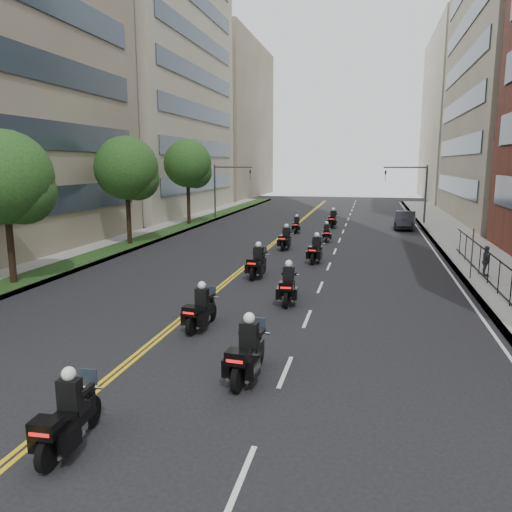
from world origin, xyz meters
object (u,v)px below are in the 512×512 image
(parked_sedan, at_px, (405,220))
(motorcycle_1, at_px, (247,354))
(pedestrian_c, at_px, (486,261))
(motorcycle_7, at_px, (327,234))
(motorcycle_5, at_px, (316,251))
(motorcycle_3, at_px, (288,286))
(motorcycle_4, at_px, (258,263))
(motorcycle_6, at_px, (286,239))
(motorcycle_9, at_px, (333,220))
(motorcycle_0, at_px, (68,418))
(motorcycle_2, at_px, (201,310))
(motorcycle_8, at_px, (296,225))

(parked_sedan, bearing_deg, motorcycle_1, -94.11)
(motorcycle_1, distance_m, pedestrian_c, 16.89)
(motorcycle_7, distance_m, pedestrian_c, 13.86)
(motorcycle_5, xyz_separation_m, parked_sedan, (6.15, 17.21, 0.07))
(motorcycle_3, height_order, motorcycle_4, motorcycle_4)
(motorcycle_6, bearing_deg, motorcycle_3, -75.73)
(motorcycle_1, xyz_separation_m, motorcycle_9, (-0.14, 33.08, -0.01))
(motorcycle_7, distance_m, motorcycle_9, 8.16)
(motorcycle_0, xyz_separation_m, parked_sedan, (9.01, 37.98, 0.08))
(motorcycle_0, distance_m, motorcycle_2, 7.84)
(motorcycle_1, bearing_deg, motorcycle_9, 94.88)
(motorcycle_7, xyz_separation_m, parked_sedan, (6.24, 8.98, 0.17))
(motorcycle_4, height_order, motorcycle_6, motorcycle_4)
(pedestrian_c, bearing_deg, motorcycle_7, 43.67)
(motorcycle_1, distance_m, motorcycle_3, 7.74)
(motorcycle_5, relative_size, pedestrian_c, 1.56)
(motorcycle_2, height_order, motorcycle_8, motorcycle_2)
(motorcycle_6, bearing_deg, motorcycle_1, -79.00)
(pedestrian_c, bearing_deg, motorcycle_9, 29.32)
(motorcycle_1, distance_m, parked_sedan, 34.47)
(motorcycle_5, xyz_separation_m, motorcycle_6, (-2.50, 4.10, -0.02))
(motorcycle_4, distance_m, motorcycle_8, 17.06)
(motorcycle_2, height_order, motorcycle_7, motorcycle_2)
(motorcycle_4, distance_m, parked_sedan, 23.43)
(parked_sedan, bearing_deg, motorcycle_3, -97.39)
(motorcycle_4, height_order, motorcycle_7, motorcycle_4)
(motorcycle_3, distance_m, parked_sedan, 26.92)
(pedestrian_c, bearing_deg, parked_sedan, 11.36)
(motorcycle_3, relative_size, parked_sedan, 0.53)
(motorcycle_7, height_order, motorcycle_9, motorcycle_9)
(motorcycle_3, bearing_deg, motorcycle_5, 84.92)
(motorcycle_8, bearing_deg, motorcycle_4, -90.01)
(motorcycle_0, xyz_separation_m, motorcycle_5, (2.86, 20.78, 0.02))
(motorcycle_8, bearing_deg, parked_sedan, 25.78)
(motorcycle_1, height_order, motorcycle_2, motorcycle_1)
(parked_sedan, bearing_deg, motorcycle_8, -146.38)
(motorcycle_4, xyz_separation_m, motorcycle_6, (0.02, 8.67, -0.04))
(motorcycle_8, bearing_deg, motorcycle_7, -57.36)
(motorcycle_4, distance_m, pedestrian_c, 11.58)
(motorcycle_1, relative_size, motorcycle_8, 1.20)
(motorcycle_5, xyz_separation_m, pedestrian_c, (8.85, -2.36, 0.22))
(motorcycle_8, height_order, parked_sedan, motorcycle_8)
(motorcycle_5, distance_m, motorcycle_7, 8.23)
(motorcycle_7, bearing_deg, motorcycle_4, -106.76)
(motorcycle_9, bearing_deg, motorcycle_0, -90.00)
(motorcycle_3, relative_size, motorcycle_5, 1.02)
(motorcycle_0, relative_size, parked_sedan, 0.50)
(motorcycle_4, height_order, motorcycle_9, motorcycle_4)
(motorcycle_9, relative_size, pedestrian_c, 1.59)
(motorcycle_6, relative_size, motorcycle_7, 1.15)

